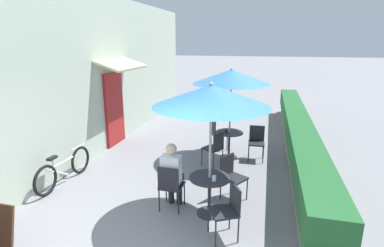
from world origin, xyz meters
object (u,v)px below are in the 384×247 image
object	(u,v)px
cafe_chair_mid_back	(216,132)
coffee_cup_mid	(226,131)
patio_table_near	(210,188)
patio_umbrella_near	(211,96)
patio_table_mid	(229,140)
cafe_chair_near_left	(170,184)
seated_patron_near_left	(172,173)
cafe_chair_mid_right	(257,140)
cafe_chair_mid_left	(215,146)
patio_umbrella_mid	(231,77)
bicycle_leaning	(64,169)
coffee_cup_near	(214,178)
cafe_chair_near_right	(228,207)
cafe_chair_near_back	(231,174)

from	to	relation	value
cafe_chair_mid_back	coffee_cup_mid	size ratio (longest dim) A/B	9.67
patio_table_near	patio_umbrella_near	world-z (taller)	patio_umbrella_near
patio_umbrella_near	coffee_cup_mid	distance (m)	3.00
patio_table_mid	coffee_cup_mid	xyz separation A→B (m)	(-0.08, -0.06, 0.26)
cafe_chair_near_left	patio_table_mid	distance (m)	2.86
patio_table_near	seated_patron_near_left	xyz separation A→B (m)	(-0.69, 0.05, 0.20)
cafe_chair_near_left	patio_umbrella_near	bearing A→B (deg)	6.29
cafe_chair_mid_right	patio_table_mid	bearing A→B (deg)	6.29
patio_umbrella_near	patio_table_mid	world-z (taller)	patio_umbrella_near
coffee_cup_mid	cafe_chair_mid_left	bearing A→B (deg)	-106.76
patio_umbrella_mid	bicycle_leaning	distance (m)	4.36
patio_table_mid	coffee_cup_mid	size ratio (longest dim) A/B	7.87
coffee_cup_near	bicycle_leaning	distance (m)	3.40
cafe_chair_mid_left	cafe_chair_mid_back	bearing A→B (deg)	36.29
seated_patron_near_left	bicycle_leaning	xyz separation A→B (m)	(-2.55, 0.35, -0.36)
coffee_cup_near	cafe_chair_mid_back	world-z (taller)	cafe_chair_mid_back
coffee_cup_near	cafe_chair_mid_right	world-z (taller)	cafe_chair_mid_right
cafe_chair_near_right	patio_table_near	bearing A→B (deg)	6.29
patio_umbrella_near	bicycle_leaning	size ratio (longest dim) A/B	1.35
cafe_chair_near_back	coffee_cup_mid	world-z (taller)	cafe_chair_near_back
seated_patron_near_left	cafe_chair_mid_back	bearing A→B (deg)	86.95
patio_table_near	patio_umbrella_mid	xyz separation A→B (m)	(-0.02, 2.72, 1.63)
cafe_chair_near_left	patio_table_mid	world-z (taller)	cafe_chair_near_left
cafe_chair_near_left	bicycle_leaning	size ratio (longest dim) A/B	0.50
patio_umbrella_near	coffee_cup_mid	world-z (taller)	patio_umbrella_near
cafe_chair_near_right	cafe_chair_mid_right	world-z (taller)	same
cafe_chair_near_right	coffee_cup_near	size ratio (longest dim) A/B	9.67
seated_patron_near_left	patio_umbrella_mid	xyz separation A→B (m)	(0.68, 2.67, 1.43)
cafe_chair_near_left	coffee_cup_near	world-z (taller)	cafe_chair_near_left
patio_umbrella_near	seated_patron_near_left	xyz separation A→B (m)	(-0.69, 0.05, -1.43)
patio_table_near	patio_table_mid	size ratio (longest dim) A/B	1.00
cafe_chair_mid_right	coffee_cup_mid	distance (m)	0.82
patio_umbrella_near	cafe_chair_near_back	world-z (taller)	patio_umbrella_near
patio_umbrella_near	bicycle_leaning	bearing A→B (deg)	173.00
patio_table_mid	patio_umbrella_mid	bearing A→B (deg)	0.00
patio_table_mid	cafe_chair_mid_back	size ratio (longest dim) A/B	0.81
patio_table_near	cafe_chair_near_back	size ratio (longest dim) A/B	0.81
patio_umbrella_near	coffee_cup_mid	xyz separation A→B (m)	(-0.10, 2.66, -1.37)
seated_patron_near_left	patio_umbrella_mid	size ratio (longest dim) A/B	0.53
cafe_chair_near_left	patio_table_mid	bearing A→B (deg)	77.58
coffee_cup_near	cafe_chair_mid_left	world-z (taller)	cafe_chair_mid_left
coffee_cup_mid	seated_patron_near_left	bearing A→B (deg)	-102.82
cafe_chair_near_back	cafe_chair_mid_right	xyz separation A→B (m)	(0.38, 2.19, 0.00)
seated_patron_near_left	cafe_chair_near_right	size ratio (longest dim) A/B	1.44
cafe_chair_near_back	patio_table_mid	size ratio (longest dim) A/B	1.23
cafe_chair_near_left	cafe_chair_mid_left	size ratio (longest dim) A/B	1.00
patio_umbrella_mid	patio_table_mid	bearing A→B (deg)	180.00
seated_patron_near_left	coffee_cup_near	size ratio (longest dim) A/B	13.89
patio_umbrella_mid	cafe_chair_mid_left	world-z (taller)	patio_umbrella_mid
coffee_cup_near	patio_umbrella_mid	xyz separation A→B (m)	(-0.11, 2.84, 1.37)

